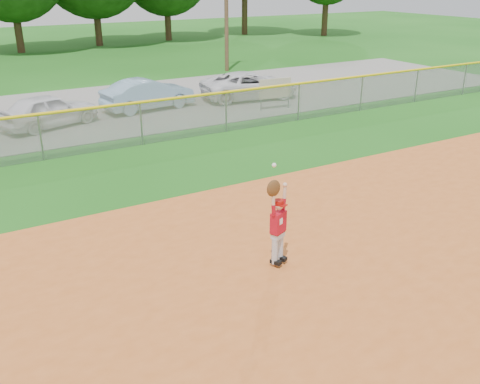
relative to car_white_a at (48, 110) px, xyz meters
name	(u,v)px	position (x,y,z in m)	size (l,w,h in m)	color
ground	(322,273)	(2.27, -13.97, -0.67)	(120.00, 120.00, 0.00)	#195A14
clay_infield	(444,359)	(2.27, -16.97, -0.65)	(24.00, 16.00, 0.04)	#BF5B22
parking_strip	(94,110)	(2.27, 2.03, -0.66)	(44.00, 10.00, 0.03)	slate
car_white_a	(48,110)	(0.00, 0.00, 0.00)	(1.52, 3.78, 1.29)	silver
car_blue	(148,94)	(4.37, 0.80, 0.02)	(1.40, 4.03, 1.33)	#7CA0BA
car_white_b	(249,85)	(9.28, 0.40, -0.01)	(2.11, 4.57, 1.27)	white
sponsor_sign	(275,89)	(9.16, -1.93, 0.23)	(1.53, 0.20, 1.36)	gray
outfield_fence	(141,120)	(2.27, -3.97, 0.21)	(40.06, 0.10, 1.55)	gray
ballplayer	(278,221)	(1.63, -13.28, 0.34)	(0.60, 0.35, 2.17)	silver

